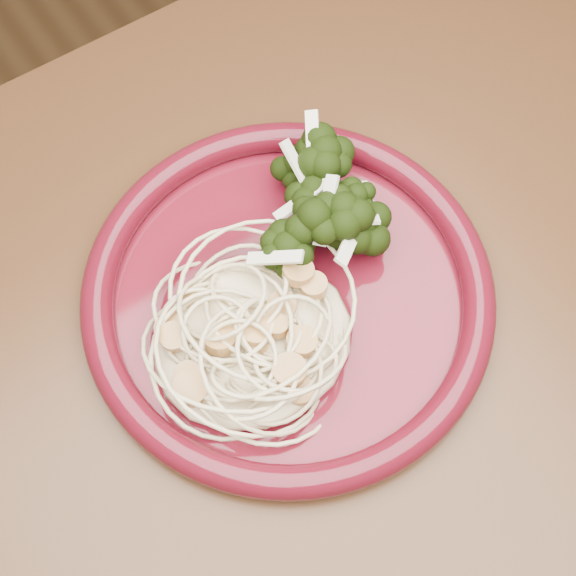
% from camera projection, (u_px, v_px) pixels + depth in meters
% --- Properties ---
extents(dining_table, '(1.20, 0.80, 0.75)m').
position_uv_depth(dining_table, '(246.00, 483.00, 0.66)').
color(dining_table, '#472814').
rests_on(dining_table, ground).
extents(dinner_plate, '(0.42, 0.42, 0.03)m').
position_uv_depth(dinner_plate, '(288.00, 293.00, 0.61)').
color(dinner_plate, '#540C18').
rests_on(dinner_plate, dining_table).
extents(spaghetti_pile, '(0.19, 0.18, 0.03)m').
position_uv_depth(spaghetti_pile, '(253.00, 335.00, 0.58)').
color(spaghetti_pile, beige).
rests_on(spaghetti_pile, dinner_plate).
extents(scallop_cluster, '(0.16, 0.16, 0.04)m').
position_uv_depth(scallop_cluster, '(251.00, 314.00, 0.55)').
color(scallop_cluster, tan).
rests_on(scallop_cluster, spaghetti_pile).
extents(broccoli_pile, '(0.14, 0.17, 0.05)m').
position_uv_depth(broccoli_pile, '(328.00, 224.00, 0.61)').
color(broccoli_pile, black).
rests_on(broccoli_pile, dinner_plate).
extents(onion_garnish, '(0.09, 0.11, 0.05)m').
position_uv_depth(onion_garnish, '(330.00, 202.00, 0.59)').
color(onion_garnish, beige).
rests_on(onion_garnish, broccoli_pile).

